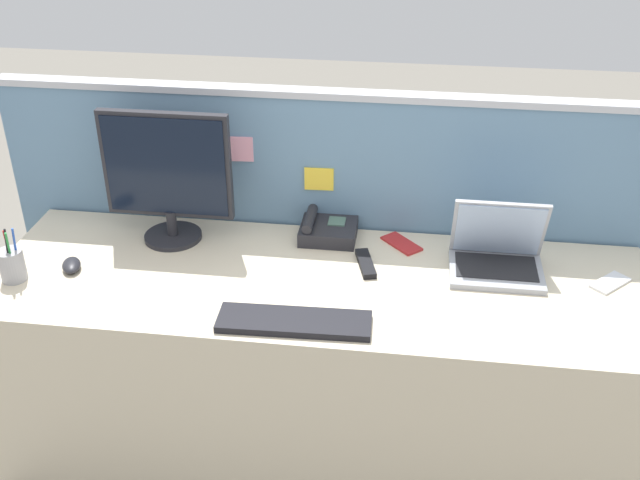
# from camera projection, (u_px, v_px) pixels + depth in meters

# --- Properties ---
(ground_plane) EXTENTS (10.00, 10.00, 0.00)m
(ground_plane) POSITION_uv_depth(u_px,v_px,m) (318.00, 448.00, 2.84)
(ground_plane) COLOR slate
(desk) EXTENTS (2.18, 0.71, 0.75)m
(desk) POSITION_uv_depth(u_px,v_px,m) (318.00, 369.00, 2.65)
(desk) COLOR beige
(desk) RESTS_ON ground_plane
(cubicle_divider) EXTENTS (2.42, 0.08, 1.26)m
(cubicle_divider) POSITION_uv_depth(u_px,v_px,m) (332.00, 250.00, 2.86)
(cubicle_divider) COLOR #6084A3
(cubicle_divider) RESTS_ON ground_plane
(desktop_monitor) EXTENTS (0.45, 0.20, 0.47)m
(desktop_monitor) POSITION_uv_depth(u_px,v_px,m) (167.00, 173.00, 2.58)
(desktop_monitor) COLOR #232328
(desktop_monitor) RESTS_ON desk
(laptop) EXTENTS (0.30, 0.23, 0.25)m
(laptop) POSITION_uv_depth(u_px,v_px,m) (497.00, 252.00, 2.49)
(laptop) COLOR #9EA0A8
(laptop) RESTS_ON desk
(desk_phone) EXTENTS (0.20, 0.18, 0.09)m
(desk_phone) POSITION_uv_depth(u_px,v_px,m) (327.00, 230.00, 2.69)
(desk_phone) COLOR #232328
(desk_phone) RESTS_ON desk
(keyboard_main) EXTENTS (0.46, 0.15, 0.02)m
(keyboard_main) POSITION_uv_depth(u_px,v_px,m) (294.00, 322.00, 2.24)
(keyboard_main) COLOR black
(keyboard_main) RESTS_ON desk
(computer_mouse_right_hand) EXTENTS (0.09, 0.12, 0.03)m
(computer_mouse_right_hand) POSITION_uv_depth(u_px,v_px,m) (71.00, 265.00, 2.51)
(computer_mouse_right_hand) COLOR #232328
(computer_mouse_right_hand) RESTS_ON desk
(pen_cup) EXTENTS (0.08, 0.08, 0.19)m
(pen_cup) POSITION_uv_depth(u_px,v_px,m) (12.00, 265.00, 2.44)
(pen_cup) COLOR #99999E
(pen_cup) RESTS_ON desk
(cell_phone_white_slab) EXTENTS (0.15, 0.15, 0.01)m
(cell_phone_white_slab) POSITION_uv_depth(u_px,v_px,m) (610.00, 283.00, 2.44)
(cell_phone_white_slab) COLOR silver
(cell_phone_white_slab) RESTS_ON desk
(cell_phone_red_case) EXTENTS (0.15, 0.16, 0.01)m
(cell_phone_red_case) POSITION_uv_depth(u_px,v_px,m) (401.00, 244.00, 2.66)
(cell_phone_red_case) COLOR #B22323
(cell_phone_red_case) RESTS_ON desk
(tv_remote) EXTENTS (0.09, 0.18, 0.02)m
(tv_remote) POSITION_uv_depth(u_px,v_px,m) (366.00, 264.00, 2.53)
(tv_remote) COLOR black
(tv_remote) RESTS_ON desk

